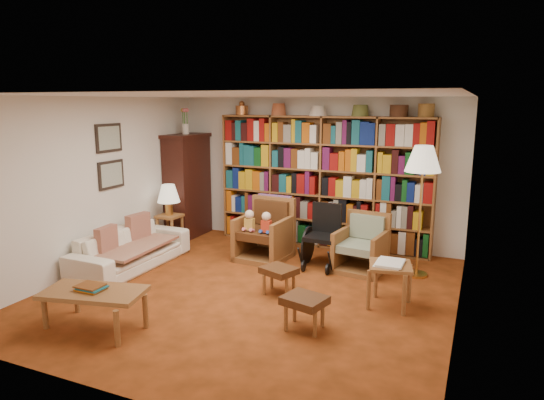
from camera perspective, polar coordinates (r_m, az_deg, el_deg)
The scene contains 23 objects.
floor at distance 6.43m, azimuth -2.48°, elevation -10.68°, with size 5.00×5.00×0.00m, color #943F16.
ceiling at distance 5.96m, azimuth -2.69°, elevation 12.18°, with size 5.00×5.00×0.00m, color silver.
wall_back at distance 8.36m, azimuth 5.00°, elevation 3.35°, with size 5.00×5.00×0.00m, color silver.
wall_front at distance 4.05m, azimuth -18.43°, elevation -6.01°, with size 5.00×5.00×0.00m, color silver.
wall_left at distance 7.50m, azimuth -19.99°, elevation 1.77°, with size 5.00×5.00×0.00m, color silver.
wall_right at distance 5.47m, azimuth 21.64°, elevation -1.75°, with size 5.00×5.00×0.00m, color silver.
bookshelf at distance 8.15m, azimuth 5.94°, elevation 2.56°, with size 3.60×0.30×2.42m.
curio_cabinet at distance 8.94m, azimuth -9.91°, elevation 1.84°, with size 0.50×0.95×2.40m.
framed_pictures at distance 7.66m, azimuth -18.53°, elevation 4.89°, with size 0.03×0.52×0.97m.
sofa at distance 7.52m, azimuth -16.27°, elevation -5.52°, with size 0.77×1.96×0.57m, color white.
sofa_throw at distance 7.49m, azimuth -15.98°, elevation -5.47°, with size 0.72×1.35×0.04m, color #C4B08F.
cushion_left at distance 7.82m, azimuth -15.44°, elevation -3.59°, with size 0.13×0.41×0.41m, color maroon.
cushion_right at distance 7.31m, azimuth -18.88°, elevation -4.84°, with size 0.12×0.38×0.38m, color maroon.
side_table_lamp at distance 8.41m, azimuth -11.94°, elevation -2.73°, with size 0.39×0.39×0.55m.
table_lamp at distance 8.30m, azimuth -12.08°, elevation 0.64°, with size 0.38×0.38×0.52m.
armchair_leather at distance 7.66m, azimuth -0.66°, elevation -3.93°, with size 0.80×0.85×0.96m.
armchair_sage at distance 7.26m, azimuth 10.54°, elevation -5.60°, with size 0.75×0.78×0.83m.
wheelchair at distance 7.31m, azimuth 6.11°, elevation -4.47°, with size 0.54×0.75×0.94m.
floor_lamp at distance 6.91m, azimuth 17.33°, elevation 4.04°, with size 0.49×0.49×1.85m.
side_table_papers at distance 6.01m, azimuth 13.74°, elevation -8.12°, with size 0.59×0.59×0.56m.
footstool_a at distance 6.26m, azimuth 0.82°, elevation -8.49°, with size 0.51×0.47×0.35m.
footstool_b at distance 5.35m, azimuth 3.85°, elevation -11.94°, with size 0.51×0.47×0.37m.
coffee_table at distance 5.65m, azimuth -20.22°, elevation -10.43°, with size 1.17×0.77×0.49m.
Camera 1 is at (2.63, -5.34, 2.43)m, focal length 32.00 mm.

